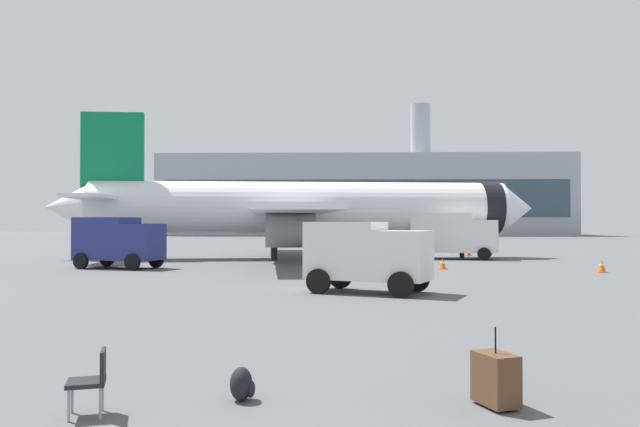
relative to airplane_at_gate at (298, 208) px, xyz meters
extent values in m
cylinder|color=white|center=(0.23, 0.03, 0.04)|extent=(30.24, 7.10, 3.80)
cone|color=white|center=(16.33, 1.82, 0.04)|extent=(2.78, 3.85, 3.61)
cone|color=white|center=(-16.27, -1.81, 0.04)|extent=(3.56, 3.75, 3.42)
cylinder|color=black|center=(14.15, 1.58, 0.04)|extent=(1.82, 4.01, 3.88)
cube|color=white|center=(-1.65, 7.87, -0.26)|extent=(6.54, 16.43, 0.36)
cube|color=white|center=(0.12, -8.04, -0.26)|extent=(6.54, 16.43, 0.36)
cylinder|color=gray|center=(-1.37, 5.38, -1.56)|extent=(3.42, 2.54, 2.20)
cylinder|color=gray|center=(-0.15, -5.55, -1.56)|extent=(3.42, 2.54, 2.20)
cube|color=#0C7247|center=(-13.18, -1.47, 3.64)|extent=(4.41, 0.84, 6.40)
cube|color=white|center=(-14.04, 1.66, 0.64)|extent=(3.25, 6.25, 0.24)
cube|color=white|center=(-13.33, -4.70, 0.64)|extent=(3.25, 6.25, 0.24)
cylinder|color=black|center=(12.16, 1.35, -2.76)|extent=(0.36, 0.36, 1.80)
cylinder|color=black|center=(-2.02, 2.19, -2.76)|extent=(0.44, 0.44, 1.80)
cylinder|color=black|center=(-1.49, -2.58, -2.76)|extent=(0.44, 0.44, 1.80)
cube|color=navy|center=(-8.03, -10.86, -2.14)|extent=(2.23, 2.59, 2.04)
cube|color=#1E232D|center=(-7.35, -11.06, -1.66)|extent=(0.64, 1.92, 0.84)
cube|color=navy|center=(-10.33, -10.18, -1.96)|extent=(3.62, 2.99, 2.40)
cylinder|color=black|center=(-7.59, -9.79, -3.21)|extent=(0.93, 0.47, 0.90)
cylinder|color=black|center=(-8.24, -12.00, -3.21)|extent=(0.93, 0.47, 0.90)
cylinder|color=black|center=(-10.81, -8.84, -3.21)|extent=(0.93, 0.47, 0.90)
cylinder|color=black|center=(-11.47, -11.05, -3.21)|extent=(0.93, 0.47, 0.90)
cube|color=white|center=(13.37, -1.01, -2.01)|extent=(2.27, 2.76, 2.29)
cube|color=#1E232D|center=(14.05, -1.20, -1.47)|extent=(0.66, 2.10, 0.95)
cube|color=white|center=(10.48, -0.20, -1.81)|extent=(4.81, 3.48, 2.70)
cylinder|color=black|center=(13.65, 0.21, -3.21)|extent=(0.93, 0.45, 0.90)
cylinder|color=black|center=(12.97, -2.19, -3.21)|extent=(0.93, 0.45, 0.90)
cylinder|color=black|center=(9.60, 1.35, -3.21)|extent=(0.93, 0.45, 0.90)
cylinder|color=black|center=(8.93, -1.06, -3.21)|extent=(0.93, 0.45, 0.90)
cube|color=white|center=(5.21, -23.13, -2.27)|extent=(2.39, 2.52, 1.78)
cube|color=#1E232D|center=(5.90, -23.42, -1.85)|extent=(0.76, 1.69, 0.74)
cube|color=white|center=(3.18, -22.29, -2.11)|extent=(3.21, 2.86, 2.10)
cylinder|color=black|center=(5.81, -22.25, -3.21)|extent=(0.92, 0.55, 0.90)
cylinder|color=black|center=(5.01, -24.19, -3.21)|extent=(0.92, 0.55, 0.90)
cylinder|color=black|center=(2.97, -21.07, -3.21)|extent=(0.92, 0.55, 0.90)
cylinder|color=black|center=(2.16, -23.00, -3.21)|extent=(0.92, 0.55, 0.90)
cube|color=#F2590C|center=(13.30, 4.44, -3.64)|extent=(0.44, 0.44, 0.04)
cone|color=#F2590C|center=(13.30, 4.44, -3.33)|extent=(0.36, 0.36, 0.56)
cylinder|color=white|center=(13.30, 4.44, -3.31)|extent=(0.23, 0.23, 0.10)
cube|color=#F2590C|center=(16.57, -12.76, -3.64)|extent=(0.44, 0.44, 0.04)
cone|color=#F2590C|center=(16.57, -12.76, -3.29)|extent=(0.36, 0.36, 0.66)
cylinder|color=white|center=(16.57, -12.76, -3.25)|extent=(0.23, 0.23, 0.10)
cube|color=#F2590C|center=(-12.06, 1.92, -3.64)|extent=(0.44, 0.44, 0.04)
cone|color=#F2590C|center=(-12.06, 1.92, -3.26)|extent=(0.36, 0.36, 0.70)
cylinder|color=white|center=(-12.06, 1.92, -3.23)|extent=(0.23, 0.23, 0.10)
cube|color=#F2590C|center=(8.74, -10.49, -3.64)|extent=(0.44, 0.44, 0.04)
cone|color=#F2590C|center=(8.74, -10.49, -3.33)|extent=(0.36, 0.36, 0.58)
cylinder|color=white|center=(8.74, -10.49, -3.30)|extent=(0.23, 0.23, 0.10)
cube|color=brown|center=(5.03, -36.87, -3.27)|extent=(0.61, 0.74, 0.70)
cylinder|color=black|center=(5.03, -36.87, -2.74)|extent=(0.02, 0.02, 0.36)
cylinder|color=black|center=(4.95, -36.66, -3.62)|extent=(0.09, 0.06, 0.08)
cylinder|color=black|center=(5.11, -37.08, -3.62)|extent=(0.09, 0.06, 0.08)
ellipsoid|color=black|center=(1.47, -36.66, -3.42)|extent=(0.32, 0.40, 0.48)
ellipsoid|color=black|center=(1.61, -36.66, -3.49)|extent=(0.12, 0.28, 0.24)
cube|color=black|center=(-0.46, -37.43, -3.22)|extent=(0.60, 0.60, 0.06)
cube|color=black|center=(-0.26, -37.37, -3.00)|extent=(0.19, 0.47, 0.40)
cylinder|color=#999EA5|center=(-0.59, -37.67, -3.44)|extent=(0.04, 0.04, 0.44)
cylinder|color=#999EA5|center=(-0.70, -37.30, -3.44)|extent=(0.04, 0.04, 0.44)
cylinder|color=#999EA5|center=(-0.22, -37.56, -3.44)|extent=(0.04, 0.04, 0.44)
cylinder|color=#999EA5|center=(-0.33, -37.19, -3.44)|extent=(0.04, 0.04, 0.44)
cube|color=#9EA3AD|center=(8.66, 94.44, 4.96)|extent=(87.68, 22.93, 17.23)
cube|color=#334756|center=(8.66, 82.93, 4.10)|extent=(83.29, 0.10, 7.76)
cylinder|color=#9EA3AD|center=(21.46, 94.44, 19.58)|extent=(4.40, 4.40, 12.00)
camera|label=1|loc=(2.84, -45.60, -1.13)|focal=35.15mm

